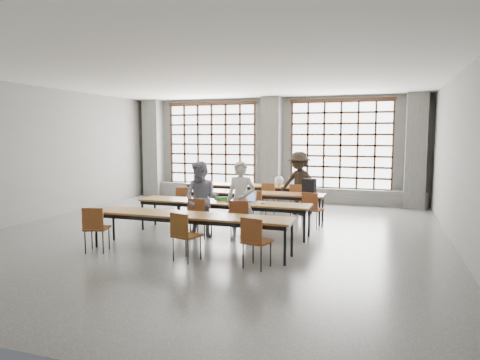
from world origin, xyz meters
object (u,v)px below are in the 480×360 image
chair_mid_centre (256,203)px  chair_back_left (200,192)px  chair_back_right (298,196)px  mouse (263,203)px  desk_row_a (250,187)px  desk_row_d (190,218)px  chair_mid_left (184,200)px  chair_near_left (95,225)px  student_female (202,200)px  chair_back_mid (270,195)px  chair_near_right (255,237)px  laptop_front (248,199)px  chair_front_right (240,216)px  phone (229,202)px  student_male (241,201)px  red_pouch (97,226)px  backpack (309,186)px  chair_near_mid (184,232)px  chair_front_left (199,214)px  desk_row_c (223,204)px  student_back (299,183)px  desk_row_b (249,194)px  chair_mid_right (312,206)px  plastic_bag (279,181)px  green_box (222,199)px

chair_mid_centre → chair_back_left: bearing=144.8°
chair_back_right → mouse: size_ratio=8.98×
desk_row_a → desk_row_d: bearing=-85.9°
chair_mid_left → chair_near_left: 3.44m
chair_back_left → chair_back_right: same height
student_female → chair_back_mid: bearing=77.8°
chair_near_right → laptop_front: (-0.89, 2.41, 0.25)m
chair_back_left → chair_front_right: 4.10m
chair_back_mid → chair_mid_centre: same height
chair_back_mid → phone: bearing=-94.4°
student_male → mouse: bearing=50.7°
desk_row_a → chair_near_right: bearing=-71.8°
red_pouch → backpack: bearing=49.9°
desk_row_d → chair_near_mid: bearing=-74.0°
chair_front_left → backpack: (1.96, 2.44, 0.39)m
desk_row_c → desk_row_d: same height
desk_row_a → chair_near_left: chair_near_left is taller
desk_row_c → desk_row_d: bearing=-91.2°
chair_back_left → student_back: bearing=2.4°
chair_near_mid → student_male: 1.88m
desk_row_b → desk_row_d: size_ratio=1.00×
desk_row_b → chair_near_left: 4.43m
phone → laptop_front: bearing=28.6°
chair_mid_right → chair_front_left: same height
chair_back_mid → chair_back_left: bearing=180.0°
desk_row_b → chair_near_left: bearing=-113.6°
desk_row_d → chair_mid_left: size_ratio=4.55×
phone → plastic_bag: 3.49m
student_male → backpack: size_ratio=4.22×
student_male → student_female: bearing=176.8°
student_back → chair_back_right: bearing=-73.9°
chair_front_right → chair_near_left: (-2.33, -1.67, 0.00)m
red_pouch → desk_row_a: bearing=76.4°
student_back → mouse: size_ratio=18.06×
chair_back_right → green_box: size_ratio=3.52×
mouse → chair_near_left: bearing=-139.4°
red_pouch → mouse: bearing=39.4°
chair_near_mid → chair_front_left: bearing=105.1°
backpack → green_box: bearing=-123.4°
chair_mid_left → student_female: student_female is taller
student_male → backpack: student_male is taller
chair_front_left → desk_row_c: bearing=64.1°
chair_near_right → red_pouch: (-3.18, 0.08, -0.04)m
desk_row_d → chair_back_mid: chair_back_mid is taller
chair_back_mid → chair_front_right: size_ratio=1.00×
chair_mid_right → green_box: (-1.89, -1.05, 0.24)m
chair_back_mid → chair_back_right: 0.80m
chair_front_left → chair_near_mid: bearing=-74.9°
chair_mid_centre → desk_row_b: bearing=122.0°
desk_row_c → chair_near_left: chair_near_left is taller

